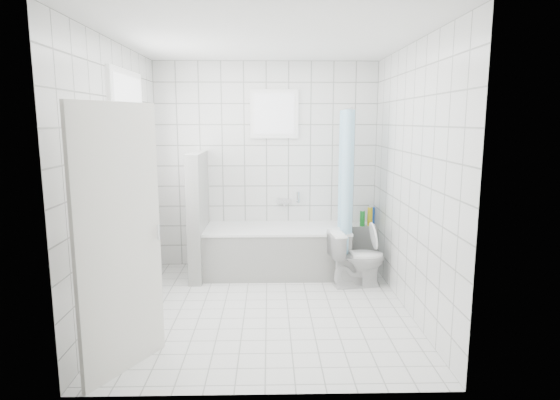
{
  "coord_description": "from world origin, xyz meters",
  "views": [
    {
      "loc": [
        0.04,
        -4.46,
        1.86
      ],
      "look_at": [
        0.15,
        0.35,
        1.05
      ],
      "focal_mm": 30.0,
      "sensor_mm": 36.0,
      "label": 1
    }
  ],
  "objects": [
    {
      "name": "tiled_ledge",
      "position": [
        1.28,
        1.38,
        0.28
      ],
      "size": [
        0.4,
        0.24,
        0.55
      ],
      "primitive_type": "cube",
      "color": "white",
      "rests_on": "ground"
    },
    {
      "name": "ceiling",
      "position": [
        0.0,
        0.0,
        2.6
      ],
      "size": [
        3.0,
        3.0,
        0.0
      ],
      "primitive_type": "plane",
      "rotation": [
        3.14,
        0.0,
        0.0
      ],
      "color": "white",
      "rests_on": "ground"
    },
    {
      "name": "door",
      "position": [
        -1.06,
        -1.13,
        1.0
      ],
      "size": [
        0.42,
        0.72,
        2.0
      ],
      "primitive_type": "cube",
      "rotation": [
        0.0,
        0.0,
        -0.51
      ],
      "color": "silver",
      "rests_on": "ground"
    },
    {
      "name": "bathtub",
      "position": [
        0.12,
        1.12,
        0.29
      ],
      "size": [
        1.75,
        0.77,
        0.58
      ],
      "color": "white",
      "rests_on": "ground"
    },
    {
      "name": "tub_faucet",
      "position": [
        0.22,
        1.46,
        0.85
      ],
      "size": [
        0.18,
        0.06,
        0.06
      ],
      "primitive_type": "cube",
      "color": "silver",
      "rests_on": "wall_back"
    },
    {
      "name": "window_back",
      "position": [
        0.1,
        1.46,
        1.95
      ],
      "size": [
        0.5,
        0.01,
        0.5
      ],
      "primitive_type": "cube",
      "color": "white",
      "rests_on": "wall_back"
    },
    {
      "name": "ground",
      "position": [
        0.0,
        0.0,
        0.0
      ],
      "size": [
        3.0,
        3.0,
        0.0
      ],
      "primitive_type": "plane",
      "color": "white",
      "rests_on": "ground"
    },
    {
      "name": "wall_left",
      "position": [
        -1.4,
        0.0,
        1.3
      ],
      "size": [
        0.02,
        3.0,
        2.6
      ],
      "primitive_type": "cube",
      "color": "white",
      "rests_on": "ground"
    },
    {
      "name": "wall_right",
      "position": [
        1.4,
        0.0,
        1.3
      ],
      "size": [
        0.02,
        3.0,
        2.6
      ],
      "primitive_type": "cube",
      "color": "white",
      "rests_on": "ground"
    },
    {
      "name": "wall_back",
      "position": [
        0.0,
        1.5,
        1.3
      ],
      "size": [
        2.8,
        0.02,
        2.6
      ],
      "primitive_type": "cube",
      "color": "white",
      "rests_on": "ground"
    },
    {
      "name": "curtain_rod",
      "position": [
        0.94,
        1.1,
        2.0
      ],
      "size": [
        0.02,
        0.8,
        0.02
      ],
      "primitive_type": "cylinder",
      "rotation": [
        1.57,
        0.0,
        0.0
      ],
      "color": "silver",
      "rests_on": "wall_back"
    },
    {
      "name": "sill_bottles",
      "position": [
        -1.3,
        0.22,
        1.04
      ],
      "size": [
        0.19,
        0.8,
        0.33
      ],
      "color": "silver",
      "rests_on": "window_sill"
    },
    {
      "name": "partition_wall",
      "position": [
        -0.82,
        1.07,
        0.75
      ],
      "size": [
        0.15,
        0.85,
        1.5
      ],
      "primitive_type": "cube",
      "color": "white",
      "rests_on": "ground"
    },
    {
      "name": "toilet",
      "position": [
        1.03,
        0.65,
        0.32
      ],
      "size": [
        0.68,
        0.45,
        0.64
      ],
      "primitive_type": "imported",
      "rotation": [
        0.0,
        0.0,
        1.73
      ],
      "color": "white",
      "rests_on": "ground"
    },
    {
      "name": "window_left",
      "position": [
        -1.35,
        0.3,
        1.6
      ],
      "size": [
        0.01,
        0.9,
        1.4
      ],
      "primitive_type": "cube",
      "color": "white",
      "rests_on": "wall_left"
    },
    {
      "name": "ledge_bottles",
      "position": [
        1.3,
        1.35,
        0.66
      ],
      "size": [
        0.21,
        0.18,
        0.24
      ],
      "color": "yellow",
      "rests_on": "tiled_ledge"
    },
    {
      "name": "wall_front",
      "position": [
        0.0,
        -1.5,
        1.3
      ],
      "size": [
        2.8,
        0.02,
        2.6
      ],
      "primitive_type": "cube",
      "color": "white",
      "rests_on": "ground"
    },
    {
      "name": "window_sill",
      "position": [
        -1.31,
        0.3,
        0.86
      ],
      "size": [
        0.18,
        1.02,
        0.08
      ],
      "primitive_type": "cube",
      "color": "white",
      "rests_on": "wall_left"
    },
    {
      "name": "shower_curtain",
      "position": [
        0.94,
        0.97,
        1.1
      ],
      "size": [
        0.14,
        0.48,
        1.78
      ],
      "primitive_type": null,
      "color": "#4DAFE2",
      "rests_on": "curtain_rod"
    }
  ]
}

